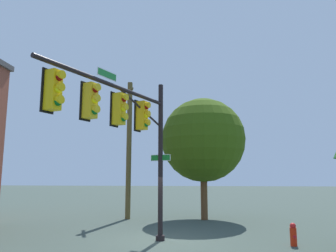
# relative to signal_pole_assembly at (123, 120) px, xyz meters

# --- Properties ---
(ground_plane) EXTENTS (120.00, 120.00, 0.00)m
(ground_plane) POSITION_rel_signal_pole_assembly_xyz_m (-2.41, 1.07, -4.50)
(ground_plane) COLOR #3B4840
(signal_pole_assembly) EXTENTS (6.01, 3.13, 6.43)m
(signal_pole_assembly) POSITION_rel_signal_pole_assembly_xyz_m (0.00, 0.00, 0.00)
(signal_pole_assembly) COLOR black
(signal_pole_assembly) RESTS_ON ground_plane
(utility_pole) EXTENTS (1.72, 0.75, 8.37)m
(utility_pole) POSITION_rel_signal_pole_assembly_xyz_m (-8.32, -1.53, -0.20)
(utility_pole) COLOR brown
(utility_pole) RESTS_ON ground_plane
(fire_hydrant) EXTENTS (0.33, 0.24, 0.83)m
(fire_hydrant) POSITION_rel_signal_pole_assembly_xyz_m (-1.85, 6.10, -4.09)
(fire_hydrant) COLOR red
(fire_hydrant) RESTS_ON ground_plane
(tree_near) EXTENTS (5.06, 5.06, 7.23)m
(tree_near) POSITION_rel_signal_pole_assembly_xyz_m (-8.47, 3.01, 0.19)
(tree_near) COLOR brown
(tree_near) RESTS_ON ground_plane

